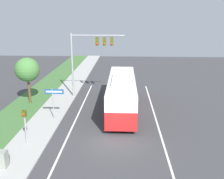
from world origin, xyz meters
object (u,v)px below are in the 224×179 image
object	(u,v)px
bus	(122,91)
street_sign	(54,97)
utility_cabinet	(1,159)
pedestrian_signal	(25,122)
signal_gantry	(89,51)

from	to	relation	value
bus	street_sign	size ratio (longest dim) A/B	3.98
utility_cabinet	bus	bearing A→B (deg)	55.55
pedestrian_signal	street_sign	bearing A→B (deg)	80.46
pedestrian_signal	bus	bearing A→B (deg)	48.20
signal_gantry	pedestrian_signal	world-z (taller)	signal_gantry
bus	pedestrian_signal	xyz separation A→B (m)	(-6.71, -7.50, -0.02)
bus	utility_cabinet	bearing A→B (deg)	-124.45
bus	utility_cabinet	world-z (taller)	bus
signal_gantry	pedestrian_signal	bearing A→B (deg)	-105.40
street_sign	bus	bearing A→B (deg)	25.70
bus	pedestrian_signal	size ratio (longest dim) A/B	4.34
signal_gantry	utility_cabinet	bearing A→B (deg)	-104.01
street_sign	utility_cabinet	xyz separation A→B (m)	(-1.22, -7.56, -1.45)
bus	utility_cabinet	xyz separation A→B (m)	(-7.15, -10.42, -1.20)
bus	utility_cabinet	distance (m)	12.69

